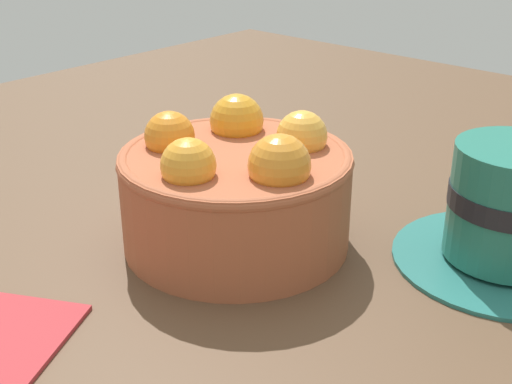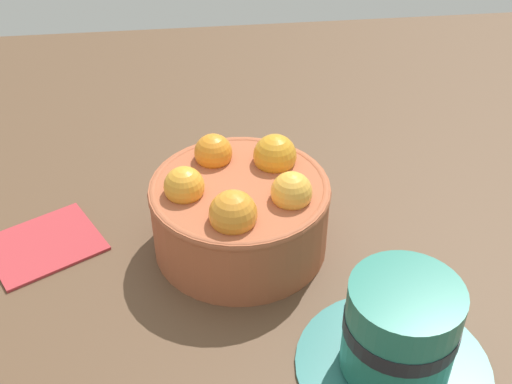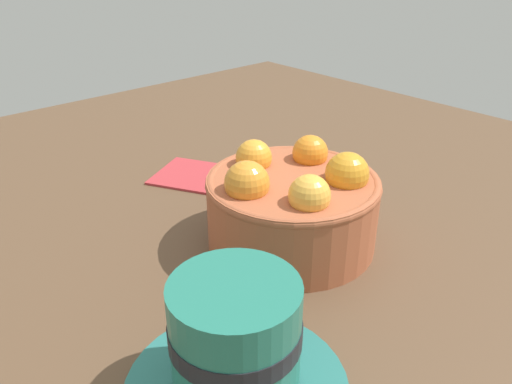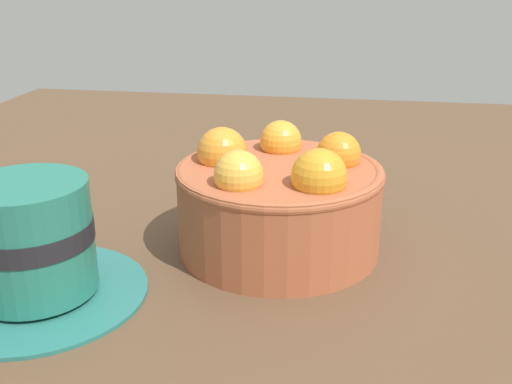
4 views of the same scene
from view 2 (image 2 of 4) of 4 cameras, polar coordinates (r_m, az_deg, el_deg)
name	(u,v)px [view 2 (image 2 of 4)]	position (r cm, az deg, el deg)	size (l,w,h in cm)	color
ground_plane	(241,261)	(65.35, -1.34, -6.11)	(122.48, 108.80, 4.51)	brown
terracotta_bowl	(240,209)	(60.94, -1.40, -1.51)	(16.96, 16.96, 10.06)	#AD5938
coffee_cup	(399,334)	(51.72, 12.55, -12.18)	(15.71, 15.71, 8.78)	#286F68
folded_napkin	(44,243)	(66.79, -18.22, -4.33)	(10.25, 8.62, 0.60)	#B23338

